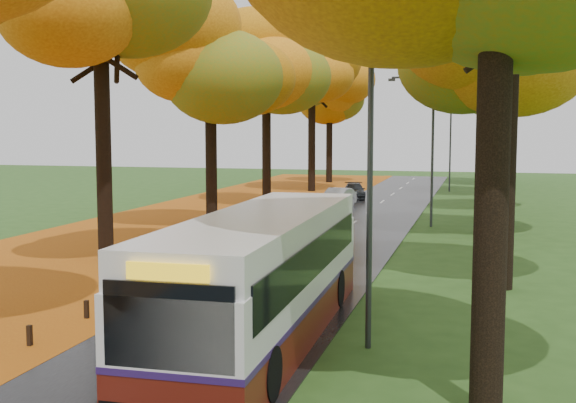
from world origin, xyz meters
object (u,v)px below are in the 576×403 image
at_px(streetlamp_near, 359,151).
at_px(car_white, 310,211).
at_px(bus, 263,273).
at_px(streetlamp_far, 447,134).
at_px(car_silver, 337,198).
at_px(car_dark, 354,191).
at_px(streetlamp_mid, 428,138).

height_order(streetlamp_near, car_white, streetlamp_near).
relative_size(streetlamp_near, car_white, 2.15).
bearing_deg(bus, streetlamp_far, 85.71).
xyz_separation_m(streetlamp_far, bus, (-2.37, -43.98, -3.04)).
height_order(streetlamp_far, car_silver, streetlamp_far).
xyz_separation_m(streetlamp_far, car_dark, (-6.30, -8.07, -4.11)).
relative_size(bus, car_white, 3.19).
xyz_separation_m(car_silver, car_dark, (0.00, 6.49, -0.08)).
relative_size(streetlamp_far, car_white, 2.15).
distance_m(bus, car_white, 22.13).
xyz_separation_m(car_white, car_silver, (0.00, 7.67, 0.00)).
height_order(streetlamp_near, car_dark, streetlamp_near).
height_order(bus, car_dark, bus).
height_order(streetlamp_mid, car_dark, streetlamp_mid).
bearing_deg(streetlamp_mid, streetlamp_near, -90.00).
bearing_deg(car_white, streetlamp_near, -93.09).
distance_m(bus, car_dark, 36.14).
relative_size(streetlamp_mid, car_dark, 2.08).
bearing_deg(car_white, car_dark, 70.77).
xyz_separation_m(streetlamp_near, car_silver, (-6.30, 29.44, -4.04)).
bearing_deg(car_silver, bus, -72.61).
bearing_deg(streetlamp_mid, bus, -96.16).
bearing_deg(car_silver, streetlamp_mid, -39.95).
bearing_deg(streetlamp_far, bus, -93.09).
height_order(car_silver, car_dark, car_silver).
xyz_separation_m(bus, car_white, (-3.93, 21.75, -1.00)).
xyz_separation_m(bus, car_dark, (-3.93, 35.91, -1.07)).
distance_m(streetlamp_far, car_white, 23.46).
xyz_separation_m(streetlamp_near, car_white, (-6.30, 21.77, -4.04)).
relative_size(streetlamp_mid, bus, 0.67).
bearing_deg(car_dark, streetlamp_far, 40.18).
distance_m(bus, car_silver, 29.70).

